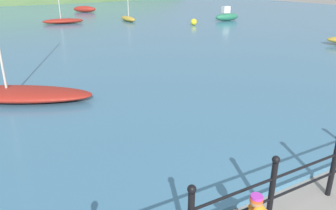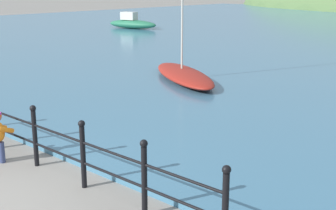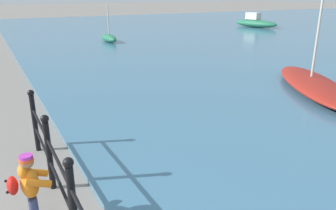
# 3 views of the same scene
# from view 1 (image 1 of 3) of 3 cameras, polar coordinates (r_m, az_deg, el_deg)

# --- Properties ---
(water) EXTENTS (80.00, 60.00, 0.10)m
(water) POSITION_cam_1_polar(r_m,az_deg,el_deg) (33.83, -22.50, 13.61)
(water) COLOR teal
(water) RESTS_ON ground
(iron_railing) EXTENTS (7.49, 0.12, 1.21)m
(iron_railing) POSITION_cam_1_polar(r_m,az_deg,el_deg) (5.87, 22.76, -11.21)
(iron_railing) COLOR black
(iron_railing) RESTS_ON ground
(boat_far_left) EXTENTS (4.82, 3.70, 5.69)m
(boat_far_left) POSITION_cam_1_polar(r_m,az_deg,el_deg) (11.16, -25.12, 1.91)
(boat_far_left) COLOR maroon
(boat_far_left) RESTS_ON water
(boat_twin_mast) EXTENTS (2.53, 2.39, 0.67)m
(boat_twin_mast) POSITION_cam_1_polar(r_m,az_deg,el_deg) (38.73, -14.33, 15.87)
(boat_twin_mast) COLOR maroon
(boat_twin_mast) RESTS_ON water
(boat_white_sailboat) EXTENTS (0.66, 2.66, 2.55)m
(boat_white_sailboat) POSITION_cam_1_polar(r_m,az_deg,el_deg) (29.76, -6.97, 14.72)
(boat_white_sailboat) COLOR gold
(boat_white_sailboat) RESTS_ON water
(boat_green_fishing) EXTENTS (2.39, 0.89, 1.25)m
(boat_green_fishing) POSITION_cam_1_polar(r_m,az_deg,el_deg) (30.36, 10.23, 15.00)
(boat_green_fishing) COLOR #287551
(boat_green_fishing) RESTS_ON water
(boat_nearest_quay) EXTENTS (3.40, 1.55, 4.01)m
(boat_nearest_quay) POSITION_cam_1_polar(r_m,az_deg,el_deg) (29.33, -17.82, 13.80)
(boat_nearest_quay) COLOR maroon
(boat_nearest_quay) RESTS_ON water
(mooring_buoy) EXTENTS (0.50, 0.50, 0.50)m
(mooring_buoy) POSITION_cam_1_polar(r_m,az_deg,el_deg) (27.12, 4.51, 14.22)
(mooring_buoy) COLOR yellow
(mooring_buoy) RESTS_ON water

